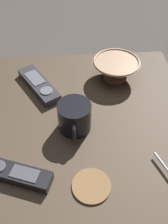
# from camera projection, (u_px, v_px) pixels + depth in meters

# --- Properties ---
(ground_plane) EXTENTS (6.00, 6.00, 0.00)m
(ground_plane) POSITION_uv_depth(u_px,v_px,m) (85.00, 127.00, 0.74)
(ground_plane) COLOR #47423D
(table) EXTENTS (0.61, 0.60, 0.04)m
(table) POSITION_uv_depth(u_px,v_px,m) (85.00, 123.00, 0.73)
(table) COLOR #4C3D2D
(table) RESTS_ON ground
(cereal_bowl) EXTENTS (0.15, 0.15, 0.07)m
(cereal_bowl) POSITION_uv_depth(u_px,v_px,m) (116.00, 68.00, 0.81)
(cereal_bowl) COLOR tan
(cereal_bowl) RESTS_ON table
(coffee_mug) EXTENTS (0.12, 0.09, 0.08)m
(coffee_mug) POSITION_uv_depth(u_px,v_px,m) (75.00, 117.00, 0.67)
(coffee_mug) COLOR black
(coffee_mug) RESTS_ON table
(tv_remote_near) EXTENTS (0.10, 0.16, 0.03)m
(tv_remote_near) POSITION_uv_depth(u_px,v_px,m) (18.00, 174.00, 0.59)
(tv_remote_near) COLOR black
(tv_remote_near) RESTS_ON table
(tv_remote_far) EXTENTS (0.18, 0.14, 0.03)m
(tv_remote_far) POSITION_uv_depth(u_px,v_px,m) (39.00, 85.00, 0.80)
(tv_remote_far) COLOR #38383D
(tv_remote_far) RESTS_ON table
(drink_coaster) EXTENTS (0.09, 0.09, 0.01)m
(drink_coaster) POSITION_uv_depth(u_px,v_px,m) (93.00, 186.00, 0.58)
(drink_coaster) COLOR olive
(drink_coaster) RESTS_ON table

